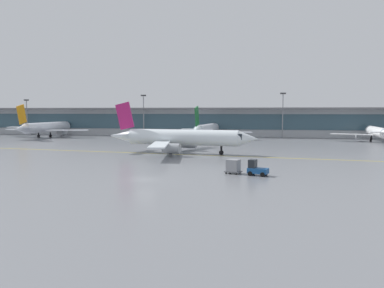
% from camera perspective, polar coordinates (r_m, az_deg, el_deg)
% --- Properties ---
extents(ground_plane, '(400.00, 400.00, 0.00)m').
position_cam_1_polar(ground_plane, '(47.86, -7.10, -5.31)').
color(ground_plane, slate).
extents(taxiway_centreline_stripe, '(109.29, 13.16, 0.01)m').
position_cam_1_polar(taxiway_centreline_stripe, '(74.62, -1.68, -1.57)').
color(taxiway_centreline_stripe, yellow).
rests_on(taxiway_centreline_stripe, ground_plane).
extents(terminal_concourse, '(205.79, 11.00, 9.60)m').
position_cam_1_polar(terminal_concourse, '(130.98, 3.98, 3.39)').
color(terminal_concourse, '#B2B7BC').
rests_on(terminal_concourse, ground_plane).
extents(gate_airplane_0, '(29.48, 31.68, 10.50)m').
position_cam_1_polar(gate_airplane_0, '(132.62, -20.93, 2.33)').
color(gate_airplane_0, silver).
rests_on(gate_airplane_0, ground_plane).
extents(gate_airplane_1, '(27.67, 29.89, 9.90)m').
position_cam_1_polar(gate_airplane_1, '(115.28, 2.23, 2.22)').
color(gate_airplane_1, silver).
rests_on(gate_airplane_1, ground_plane).
extents(gate_airplane_2, '(24.85, 26.79, 8.87)m').
position_cam_1_polar(gate_airplane_2, '(117.49, 26.01, 1.62)').
color(gate_airplane_2, white).
rests_on(gate_airplane_2, ground_plane).
extents(taxiing_regional_jet, '(31.50, 29.10, 10.43)m').
position_cam_1_polar(taxiing_regional_jet, '(76.41, -1.67, 0.93)').
color(taxiing_regional_jet, white).
rests_on(taxiing_regional_jet, ground_plane).
extents(baggage_tug, '(2.91, 2.26, 2.10)m').
position_cam_1_polar(baggage_tug, '(51.02, 9.63, -3.68)').
color(baggage_tug, '#194C8C').
rests_on(baggage_tug, ground_plane).
extents(cargo_dolly_lead, '(2.50, 2.18, 1.94)m').
position_cam_1_polar(cargo_dolly_lead, '(52.13, 6.21, -3.28)').
color(cargo_dolly_lead, '#595B60').
rests_on(cargo_dolly_lead, ground_plane).
extents(apron_light_mast_0, '(1.80, 0.36, 12.63)m').
position_cam_1_polar(apron_light_mast_0, '(148.28, -23.52, 3.98)').
color(apron_light_mast_0, gray).
rests_on(apron_light_mast_0, ground_plane).
extents(apron_light_mast_1, '(1.80, 0.36, 13.97)m').
position_cam_1_polar(apron_light_mast_1, '(130.20, -7.27, 4.57)').
color(apron_light_mast_1, gray).
rests_on(apron_light_mast_1, ground_plane).
extents(apron_light_mast_2, '(1.80, 0.36, 14.28)m').
position_cam_1_polar(apron_light_mast_2, '(123.95, 13.44, 4.53)').
color(apron_light_mast_2, gray).
rests_on(apron_light_mast_2, ground_plane).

